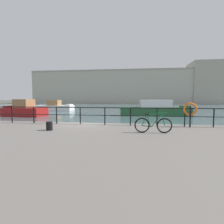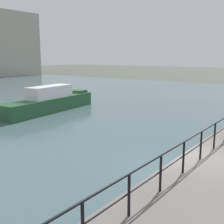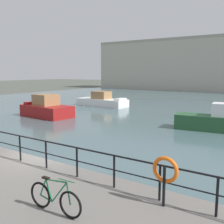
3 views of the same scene
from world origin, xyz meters
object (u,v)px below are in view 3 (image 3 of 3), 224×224
Objects in this scene: moored_red_daysailer at (46,109)px; parked_bicycle at (55,199)px; moored_blue_motorboat at (102,101)px; life_ring_stand at (165,171)px.

moored_red_daysailer is 21.65m from parked_bicycle.
moored_blue_motorboat is 29.49m from life_ring_stand.
moored_red_daysailer is at bearing 136.09° from parked_bicycle.
parked_bicycle is at bearing 143.09° from moored_red_daysailer.
moored_blue_motorboat is at bearing 129.87° from life_ring_stand.
parked_bicycle is 1.27× the size of life_ring_stand.
moored_red_daysailer is at bearing 146.14° from life_ring_stand.
moored_blue_motorboat is at bearing -82.73° from moored_red_daysailer.
moored_red_daysailer is 0.80× the size of moored_blue_motorboat.
moored_red_daysailer is 3.22× the size of parked_bicycle.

